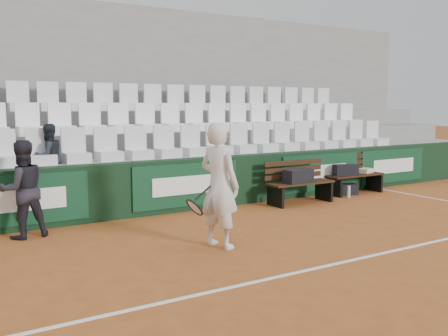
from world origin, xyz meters
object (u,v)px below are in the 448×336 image
sports_bag_ground (348,189)px  water_bottle_near (282,199)px  sports_bag_left (298,176)px  water_bottle_far (349,192)px  tennis_player (219,185)px  bench_left (301,193)px  bench_right (354,184)px  sports_bag_right (345,170)px  spectator_c (48,131)px  ball_kid (22,189)px

sports_bag_ground → water_bottle_near: (-2.03, -0.16, -0.00)m
sports_bag_left → water_bottle_near: size_ratio=2.58×
sports_bag_left → water_bottle_far: (1.43, -0.02, -0.45)m
tennis_player → water_bottle_near: bearing=36.1°
bench_left → sports_bag_ground: size_ratio=3.63×
bench_left → bench_right: (1.83, 0.26, 0.00)m
water_bottle_near → water_bottle_far: size_ratio=0.94×
sports_bag_ground → water_bottle_far: bearing=-132.5°
water_bottle_near → tennis_player: bearing=-143.9°
bench_left → water_bottle_near: (-0.45, 0.05, -0.10)m
sports_bag_left → sports_bag_ground: 1.77m
sports_bag_right → spectator_c: bearing=171.3°
sports_bag_left → spectator_c: (-4.65, 1.22, 0.99)m
sports_bag_right → tennis_player: 5.04m
bench_left → ball_kid: (-5.39, 0.13, 0.53)m
water_bottle_far → tennis_player: tennis_player is taller
tennis_player → sports_bag_left: bearing=31.4°
water_bottle_far → sports_bag_ground: bearing=47.5°
bench_left → sports_bag_left: 0.38m
bench_left → sports_bag_right: sports_bag_right is taller
sports_bag_left → bench_left: bearing=24.1°
sports_bag_right → sports_bag_ground: 0.46m
sports_bag_left → ball_kid: bearing=178.1°
bench_right → sports_bag_right: 0.49m
water_bottle_near → ball_kid: (-4.94, 0.07, 0.63)m
spectator_c → water_bottle_far: bearing=149.1°
ball_kid → sports_bag_left: bearing=170.2°
bench_right → water_bottle_far: size_ratio=5.63×
water_bottle_far → water_bottle_near: bearing=175.9°
bench_right → sports_bag_ground: bench_right is taller
bench_right → water_bottle_near: (-2.28, -0.21, -0.10)m
sports_bag_right → tennis_player: size_ratio=0.30×
bench_right → ball_kid: 7.24m
sports_bag_left → spectator_c: 4.91m
bench_right → sports_bag_right: (-0.34, -0.04, 0.35)m
bench_left → ball_kid: ball_kid is taller
bench_left → water_bottle_far: 1.32m
water_bottle_near → tennis_player: size_ratio=0.14×
sports_bag_ground → ball_kid: ball_kid is taller
water_bottle_near → bench_right: bearing=5.2°
sports_bag_ground → spectator_c: 6.57m
water_bottle_near → ball_kid: bearing=179.1°
bench_right → water_bottle_far: bearing=-147.0°
bench_left → tennis_player: bearing=-148.9°
tennis_player → ball_kid: bearing=139.0°
bench_left → bench_right: same height
bench_left → water_bottle_near: size_ratio=6.00×
water_bottle_near → ball_kid: 4.98m
sports_bag_left → water_bottle_far: sports_bag_left is taller
sports_bag_right → ball_kid: ball_kid is taller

